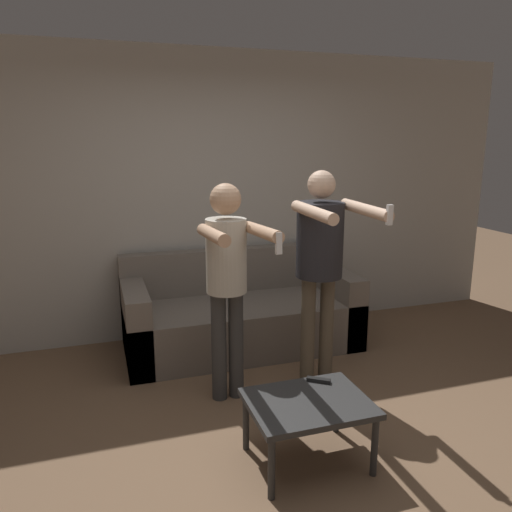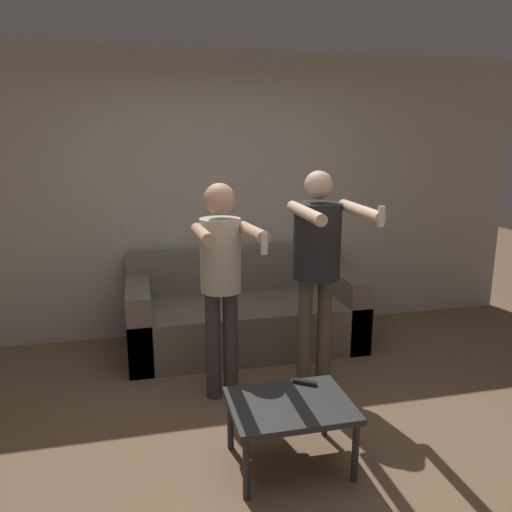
{
  "view_description": "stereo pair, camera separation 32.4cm",
  "coord_description": "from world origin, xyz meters",
  "px_view_note": "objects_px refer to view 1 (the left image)",
  "views": [
    {
      "loc": [
        -1.04,
        -2.56,
        1.88
      ],
      "look_at": [
        0.18,
        1.17,
        0.96
      ],
      "focal_mm": 35.0,
      "sensor_mm": 36.0,
      "label": 1
    },
    {
      "loc": [
        -0.73,
        -2.65,
        1.88
      ],
      "look_at": [
        0.18,
        1.17,
        0.96
      ],
      "focal_mm": 35.0,
      "sensor_mm": 36.0,
      "label": 2
    }
  ],
  "objects_px": {
    "person_standing_left": "(228,270)",
    "person_standing_right": "(321,252)",
    "coffee_table": "(308,408)",
    "couch": "(240,316)",
    "remote_on_table": "(319,380)"
  },
  "relations": [
    {
      "from": "person_standing_left",
      "to": "coffee_table",
      "type": "bearing_deg",
      "value": -73.99
    },
    {
      "from": "coffee_table",
      "to": "remote_on_table",
      "type": "xyz_separation_m",
      "value": [
        0.15,
        0.19,
        0.06
      ]
    },
    {
      "from": "person_standing_left",
      "to": "person_standing_right",
      "type": "xyz_separation_m",
      "value": [
        0.72,
        0.01,
        0.07
      ]
    },
    {
      "from": "person_standing_right",
      "to": "remote_on_table",
      "type": "height_order",
      "value": "person_standing_right"
    },
    {
      "from": "person_standing_left",
      "to": "coffee_table",
      "type": "relative_size",
      "value": 2.27
    },
    {
      "from": "couch",
      "to": "person_standing_left",
      "type": "bearing_deg",
      "value": -111.16
    },
    {
      "from": "person_standing_right",
      "to": "coffee_table",
      "type": "height_order",
      "value": "person_standing_right"
    },
    {
      "from": "person_standing_left",
      "to": "person_standing_right",
      "type": "distance_m",
      "value": 0.72
    },
    {
      "from": "coffee_table",
      "to": "remote_on_table",
      "type": "bearing_deg",
      "value": 51.22
    },
    {
      "from": "couch",
      "to": "person_standing_right",
      "type": "xyz_separation_m",
      "value": [
        0.36,
        -0.92,
        0.77
      ]
    },
    {
      "from": "couch",
      "to": "remote_on_table",
      "type": "height_order",
      "value": "couch"
    },
    {
      "from": "couch",
      "to": "person_standing_right",
      "type": "relative_size",
      "value": 1.26
    },
    {
      "from": "person_standing_right",
      "to": "couch",
      "type": "bearing_deg",
      "value": 111.34
    },
    {
      "from": "couch",
      "to": "coffee_table",
      "type": "bearing_deg",
      "value": -93.53
    },
    {
      "from": "couch",
      "to": "remote_on_table",
      "type": "bearing_deg",
      "value": -88.44
    }
  ]
}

